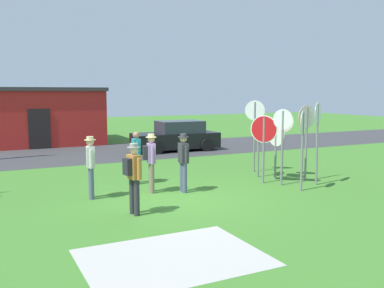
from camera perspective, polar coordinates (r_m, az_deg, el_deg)
The scene contains 19 objects.
ground_plane at distance 11.97m, azimuth -2.03°, elevation -7.28°, with size 80.00×80.00×0.00m, color #3D7528.
street_asphalt at distance 21.20m, azimuth -13.19°, elevation -1.22°, with size 60.00×6.40×0.01m, color #38383A.
concrete_path at distance 7.87m, azimuth -2.59°, elevation -14.94°, with size 3.20×2.40×0.01m, color #ADAAA3.
building_background at distance 26.18m, azimuth -20.54°, elevation 3.58°, with size 7.41×5.56×3.22m.
parked_car_on_street at distance 21.64m, azimuth -2.10°, elevation 0.94°, with size 4.35×2.12×1.51m.
stop_sign_low_front at distance 14.64m, azimuth 11.19°, elevation 0.51°, with size 0.07×0.83×1.96m.
stop_sign_rear_left at distance 13.68m, azimuth 12.04°, elevation 1.23°, with size 0.35×0.56×2.42m.
stop_sign_leaning_right at distance 14.89m, azimuth 8.91°, elevation 0.66°, with size 0.51×0.62×1.96m.
stop_sign_tallest at distance 14.00m, azimuth 16.45°, elevation 1.90°, with size 0.61×0.39×2.64m.
stop_sign_rear_right at distance 14.53m, azimuth 15.12°, elevation 1.93°, with size 0.76×0.07×2.53m.
stop_sign_leaning_left at distance 13.02m, azimuth 14.59°, elevation 0.91°, with size 0.56×0.44×2.40m.
stop_sign_nearest at distance 13.89m, azimuth 9.59°, elevation 0.99°, with size 0.54×0.72×2.21m.
stop_sign_center_cluster at distance 15.02m, azimuth 12.08°, elevation 1.58°, with size 0.46×0.59×2.31m.
stop_sign_far_back at distance 15.82m, azimuth 8.40°, elevation 2.72°, with size 0.53×0.52×2.65m.
person_in_blue at distance 13.80m, azimuth -7.48°, elevation -1.41°, with size 0.25×0.57×1.69m.
person_on_left at distance 12.51m, azimuth -5.58°, elevation -1.97°, with size 0.42×0.56×1.74m.
person_in_dark_shirt at distance 12.08m, azimuth -13.43°, elevation -2.57°, with size 0.32×0.56×1.74m.
person_holding_notes at distance 10.27m, azimuth -7.88°, elevation -3.95°, with size 0.42×0.56×1.74m.
person_near_signs at distance 12.51m, azimuth -1.17°, elevation -2.05°, with size 0.31×0.57×1.74m.
Camera 1 is at (-4.81, -10.56, 2.93)m, focal length 39.78 mm.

